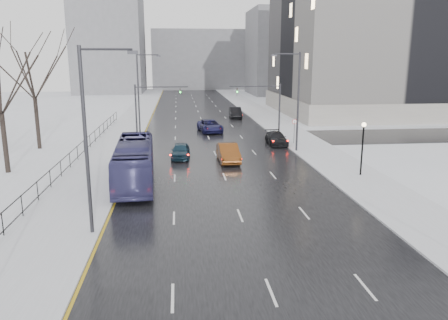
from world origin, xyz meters
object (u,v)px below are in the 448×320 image
object	(u,v)px
tree_park_e	(40,150)
sedan_right_near	(228,153)
streetlight_l_near	(90,133)
bus	(135,162)
sedan_right_cross	(210,126)
sedan_right_distant	(235,113)
no_uturn_sign	(294,124)
streetlight_r_mid	(296,97)
sedan_center_near	(181,151)
lamppost_r_mid	(363,141)
mast_signal_right	(271,104)
sedan_right_far	(276,138)
streetlight_l_far	(140,90)
mast_signal_left	(145,105)
tree_park_d	(8,174)

from	to	relation	value
tree_park_e	sedan_right_near	distance (m)	20.62
streetlight_l_near	bus	bearing A→B (deg)	83.38
sedan_right_cross	sedan_right_distant	world-z (taller)	sedan_right_distant
bus	no_uturn_sign	bearing A→B (deg)	37.75
tree_park_e	streetlight_r_mid	distance (m)	27.25
streetlight_r_mid	no_uturn_sign	distance (m)	5.30
sedan_center_near	tree_park_e	bearing A→B (deg)	162.12
bus	sedan_center_near	distance (m)	8.92
bus	sedan_right_distant	xyz separation A→B (m)	(12.59, 36.61, -0.78)
streetlight_l_near	sedan_right_cross	size ratio (longest dim) A/B	1.76
lamppost_r_mid	tree_park_e	bearing A→B (deg)	154.38
mast_signal_right	no_uturn_sign	world-z (taller)	mast_signal_right
no_uturn_sign	sedan_right_far	size ratio (longest dim) A/B	0.57
streetlight_r_mid	streetlight_l_far	bearing A→B (deg)	143.70
tree_park_e	streetlight_r_mid	xyz separation A→B (m)	(26.37, -4.00, 5.62)
sedan_center_near	streetlight_l_far	bearing A→B (deg)	112.49
streetlight_r_mid	mast_signal_left	distance (m)	17.50
sedan_right_far	lamppost_r_mid	bearing A→B (deg)	-75.00
sedan_right_cross	sedan_right_distant	distance (m)	14.35
streetlight_l_far	sedan_right_cross	xyz separation A→B (m)	(8.67, 1.25, -4.79)
streetlight_l_far	bus	xyz separation A→B (m)	(1.17, -21.95, -3.95)
streetlight_l_near	lamppost_r_mid	bearing A→B (deg)	27.55
mast_signal_left	bus	distance (m)	18.12
mast_signal_left	sedan_right_distant	distance (m)	22.93
tree_park_d	sedan_right_far	xyz separation A→B (m)	(25.00, 9.97, 0.73)
tree_park_e	sedan_right_distant	size ratio (longest dim) A/B	2.65
bus	streetlight_r_mid	bearing A→B (deg)	30.28
bus	sedan_right_distant	bearing A→B (deg)	68.04
lamppost_r_mid	mast_signal_left	world-z (taller)	mast_signal_left
sedan_center_near	sedan_right_far	distance (m)	12.12
no_uturn_sign	bus	world-z (taller)	bus
tree_park_d	sedan_center_near	xyz separation A→B (m)	(14.35, 4.18, 0.75)
sedan_center_near	sedan_right_near	bearing A→B (deg)	-19.36
tree_park_d	sedan_right_distant	bearing A→B (deg)	54.40
no_uturn_sign	mast_signal_left	bearing A→B (deg)	166.40
lamppost_r_mid	no_uturn_sign	size ratio (longest dim) A/B	1.59
tree_park_d	lamppost_r_mid	size ratio (longest dim) A/B	2.92
streetlight_l_near	lamppost_r_mid	distance (m)	21.78
sedan_center_near	sedan_right_cross	xyz separation A→B (m)	(3.95, 15.06, 0.08)
bus	sedan_right_cross	world-z (taller)	bus
tree_park_e	streetlight_l_far	distance (m)	14.01
streetlight_l_far	sedan_right_near	bearing A→B (deg)	-59.89
bus	sedan_right_distant	world-z (taller)	bus
streetlight_r_mid	mast_signal_right	size ratio (longest dim) A/B	1.54
tree_park_d	streetlight_l_far	bearing A→B (deg)	61.85
tree_park_e	mast_signal_right	xyz separation A→B (m)	(25.53, 4.00, 4.11)
tree_park_e	sedan_center_near	xyz separation A→B (m)	(14.75, -5.82, 0.75)
tree_park_d	no_uturn_sign	size ratio (longest dim) A/B	4.63
bus	sedan_right_near	bearing A→B (deg)	35.39
sedan_right_distant	lamppost_r_mid	bearing A→B (deg)	-79.74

